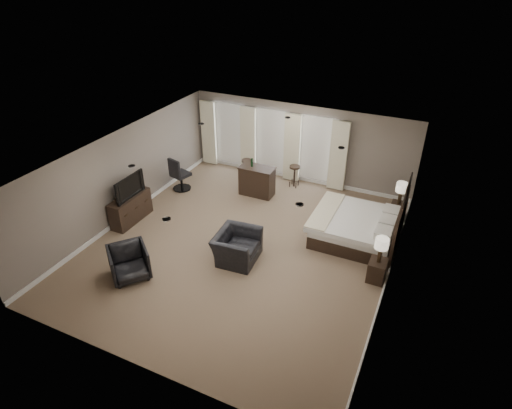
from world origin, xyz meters
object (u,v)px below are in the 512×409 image
at_px(nightstand_near, 377,270).
at_px(nightstand_far, 397,212).
at_px(lamp_far, 401,194).
at_px(dresser, 131,209).
at_px(bar_counter, 257,181).
at_px(tv, 128,194).
at_px(bar_stool_right, 294,176).
at_px(bed, 356,216).
at_px(desk_chair, 181,174).
at_px(lamp_near, 381,250).
at_px(armchair_far, 129,261).
at_px(bar_stool_left, 247,170).
at_px(armchair_near, 237,242).

xyz_separation_m(nightstand_near, nightstand_far, (0.00, 2.90, -0.00)).
relative_size(lamp_far, dresser, 0.48).
bearing_deg(bar_counter, nightstand_near, -30.76).
xyz_separation_m(tv, bar_stool_right, (3.51, 3.94, -0.50)).
xyz_separation_m(bed, desk_chair, (-5.78, 0.39, -0.13)).
bearing_deg(nightstand_near, lamp_near, 0.00).
relative_size(lamp_near, bar_counter, 0.59).
bearing_deg(desk_chair, nightstand_near, 179.90).
bearing_deg(bed, bar_counter, 161.99).
distance_m(lamp_far, armchair_far, 7.51).
bearing_deg(dresser, lamp_near, 3.10).
bearing_deg(lamp_far, bar_stool_left, 174.98).
xyz_separation_m(nightstand_near, lamp_near, (0.00, 0.00, 0.59)).
bearing_deg(bar_stool_right, dresser, -131.69).
relative_size(bed, nightstand_near, 4.12).
bearing_deg(bar_stool_right, bar_stool_left, -172.21).
xyz_separation_m(bed, lamp_near, (0.89, -1.45, 0.16)).
bearing_deg(armchair_near, bar_counter, 12.03).
distance_m(bar_counter, bar_stool_left, 1.09).
bearing_deg(tv, lamp_near, -86.90).
distance_m(dresser, desk_chair, 2.23).
height_order(lamp_far, dresser, lamp_far).
bearing_deg(bar_counter, armchair_far, -102.07).
bearing_deg(tv, armchair_near, -94.85).
xyz_separation_m(lamp_near, armchair_far, (-5.35, -2.36, -0.41)).
relative_size(tv, armchair_far, 1.28).
relative_size(tv, bar_stool_right, 1.54).
bearing_deg(lamp_near, nightstand_near, 0.00).
xyz_separation_m(nightstand_far, dresser, (-6.92, -3.27, 0.14)).
bearing_deg(nightstand_far, bed, -121.54).
bearing_deg(lamp_far, desk_chair, -170.95).
xyz_separation_m(bed, bar_stool_right, (-2.52, 2.12, -0.33)).
relative_size(bar_counter, bar_stool_right, 1.49).
bearing_deg(armchair_far, nightstand_far, -5.52).
relative_size(bar_counter, desk_chair, 0.97).
relative_size(nightstand_near, armchair_near, 0.46).
height_order(nightstand_far, desk_chair, desk_chair).
xyz_separation_m(nightstand_far, tv, (-6.92, -3.27, 0.61)).
distance_m(lamp_near, bar_stool_right, 4.96).
bearing_deg(lamp_far, armchair_far, -135.48).
height_order(lamp_near, armchair_far, lamp_near).
distance_m(bed, armchair_far, 5.87).
bearing_deg(tv, nightstand_near, -86.90).
xyz_separation_m(dresser, armchair_near, (3.57, -0.30, 0.10)).
height_order(bed, nightstand_near, bed).
bearing_deg(bar_stool_left, tv, -116.82).
bearing_deg(dresser, armchair_near, -4.85).
relative_size(nightstand_near, bar_counter, 0.48).
bearing_deg(bar_counter, desk_chair, -163.11).
bearing_deg(desk_chair, bar_stool_right, -136.79).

